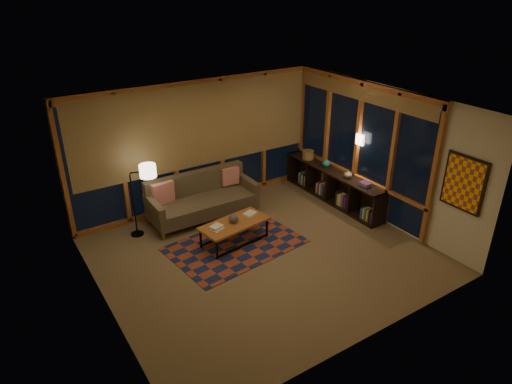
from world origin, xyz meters
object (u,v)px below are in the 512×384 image
coffee_table (235,233)px  floor_lamp (133,202)px  bookshelf (332,186)px  sofa (203,198)px

coffee_table → floor_lamp: (-1.43, 1.28, 0.49)m
coffee_table → bookshelf: bookshelf is taller
sofa → coffee_table: bearing=-87.6°
coffee_table → floor_lamp: 1.98m
sofa → coffee_table: sofa is taller
sofa → coffee_table: size_ratio=1.70×
floor_lamp → bookshelf: size_ratio=0.50×
sofa → bookshelf: (2.75, -0.81, -0.09)m
sofa → bookshelf: 2.87m
coffee_table → floor_lamp: bearing=130.2°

